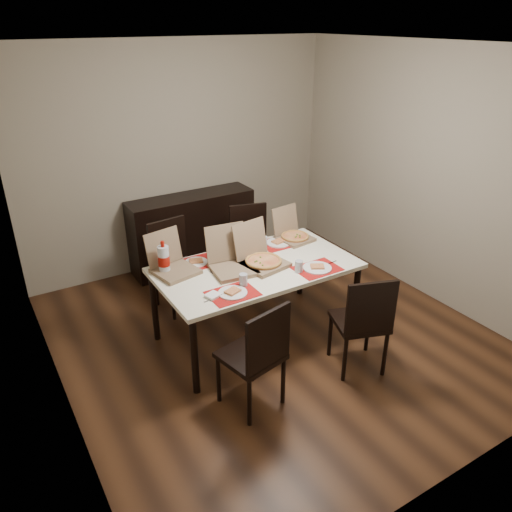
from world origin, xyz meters
The scene contains 20 objects.
ground centered at (0.00, 0.00, -0.01)m, with size 3.80×4.00×0.02m, color #462815.
room_walls centered at (0.00, 0.43, 1.73)m, with size 3.84×4.02×2.62m.
sideboard centered at (0.00, 1.78, 0.45)m, with size 1.50×0.40×0.90m, color black.
dining_table centered at (-0.13, 0.09, 0.68)m, with size 1.80×1.00×0.75m.
chair_near_left centered at (-0.63, -0.75, 0.51)m, with size 0.50×0.50×0.93m.
chair_near_right centered at (0.36, -0.83, 0.51)m, with size 0.54×0.54×0.93m.
chair_far_left centered at (-0.55, 1.03, 0.51)m, with size 0.47×0.47×0.93m.
chair_far_right centered at (0.36, 1.00, 0.51)m, with size 0.52×0.52×0.93m.
setting_near_left centered at (-0.54, -0.22, 0.77)m, with size 0.46×0.30×0.11m.
setting_near_right centered at (0.26, -0.24, 0.77)m, with size 0.46×0.30×0.11m.
setting_far_left centered at (-0.55, 0.41, 0.77)m, with size 0.49×0.30×0.11m.
setting_far_right centered at (0.27, 0.40, 0.77)m, with size 0.47×0.30×0.11m.
napkin_loose centered at (-0.15, -0.01, 0.76)m, with size 0.12×0.11×0.02m, color white.
pizza_box_center centered at (-0.08, 0.09, 0.81)m, with size 0.44×0.47×0.37m.
pizza_box_right centered at (0.50, 0.41, 0.80)m, with size 0.35×0.38×0.31m.
pizza_box_left centered at (-0.82, 0.38, 0.81)m, with size 0.41×0.44×0.35m.
pizza_box_extra centered at (-0.35, 0.14, 0.81)m, with size 0.42×0.45×0.37m.
faina_plate centered at (-0.41, 0.17, 0.76)m, with size 0.26×0.26×0.03m.
dip_bowl centered at (0.03, 0.27, 0.77)m, with size 0.14×0.14×0.03m, color white.
soda_bottle centered at (-0.89, 0.39, 0.88)m, with size 0.10×0.10×0.31m.
Camera 1 is at (-2.23, -3.35, 2.80)m, focal length 35.00 mm.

